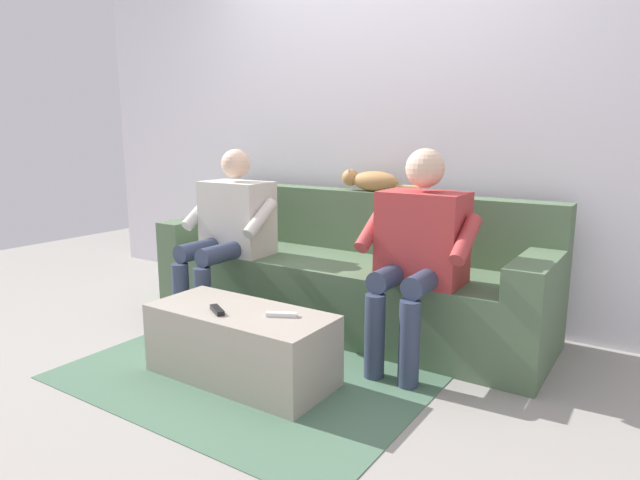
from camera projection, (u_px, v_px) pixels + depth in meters
ground_plane at (273, 361)px, 2.84m from camera, size 8.00×8.00×0.00m
back_wall at (381, 125)px, 3.57m from camera, size 5.27×0.06×2.45m
couch at (344, 277)px, 3.38m from camera, size 2.48×0.73×0.81m
coffee_table at (241, 344)px, 2.61m from camera, size 0.91×0.40×0.35m
person_left_seated at (418, 245)px, 2.71m from camera, size 0.57×0.52×1.10m
person_right_seated at (230, 226)px, 3.37m from camera, size 0.58×0.59×1.07m
cat_on_backrest at (371, 181)px, 3.44m from camera, size 0.55×0.13×0.14m
remote_black at (217, 310)px, 2.54m from camera, size 0.13×0.10×0.02m
remote_white at (282, 314)px, 2.48m from camera, size 0.14×0.09×0.02m
floor_rug at (256, 369)px, 2.73m from camera, size 1.72×1.35×0.01m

